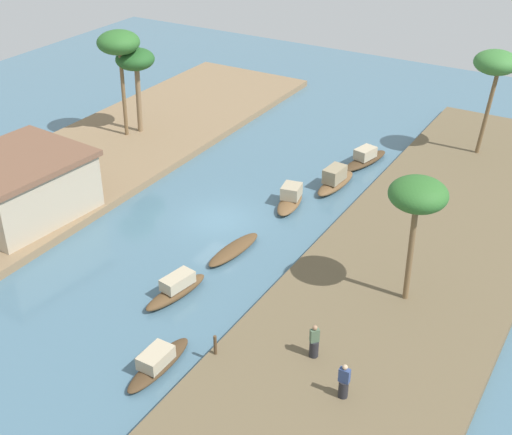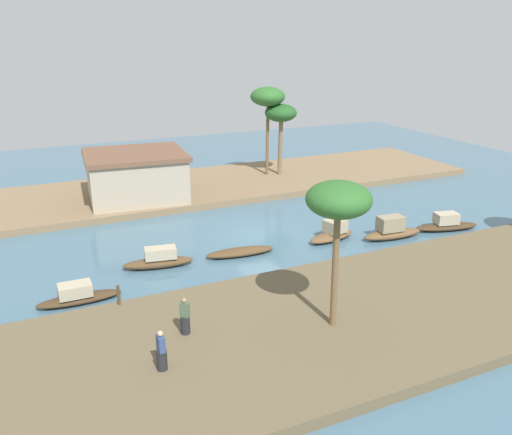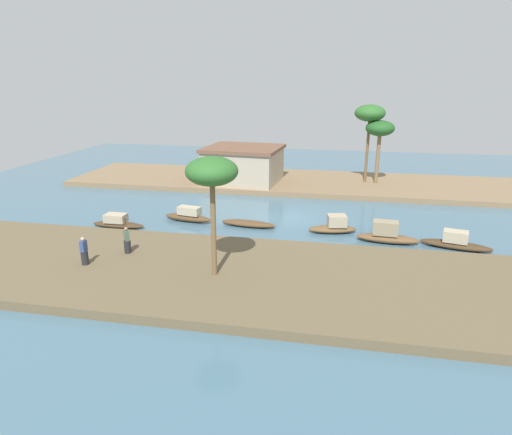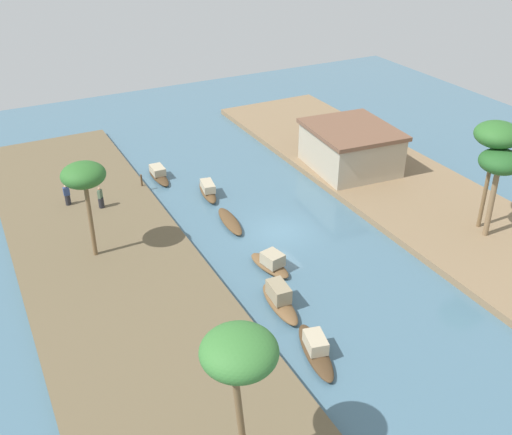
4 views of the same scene
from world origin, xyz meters
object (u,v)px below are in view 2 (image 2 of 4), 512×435
sampan_midstream (159,260)px  riverside_building (136,175)px  sampan_near_left_bank (446,224)px  sampan_open_hull (392,230)px  sampan_with_red_awning (333,233)px  palm_tree_left_near (339,202)px  sampan_upstream_small (78,296)px  palm_tree_right_short (281,115)px  person_by_mooring (161,353)px  person_on_near_bank (185,319)px  palm_tree_right_tall (268,98)px  sampan_with_tall_canopy (240,252)px  mooring_post (118,295)px

sampan_midstream → riverside_building: 11.95m
sampan_near_left_bank → sampan_open_hull: bearing=-170.4°
sampan_open_hull → sampan_with_red_awning: bearing=163.4°
palm_tree_left_near → sampan_near_left_bank: bearing=29.5°
sampan_upstream_small → sampan_near_left_bank: bearing=1.1°
sampan_near_left_bank → palm_tree_right_short: 16.82m
person_by_mooring → sampan_near_left_bank: bearing=108.5°
sampan_with_red_awning → person_on_near_bank: bearing=-159.2°
palm_tree_right_tall → sampan_open_hull: bearing=-86.9°
sampan_midstream → person_by_mooring: (-2.46, -9.72, 0.69)m
person_on_near_bank → palm_tree_right_tall: 26.53m
sampan_near_left_bank → sampan_midstream: (-18.20, 2.02, 0.04)m
sampan_upstream_small → riverside_building: (6.02, 14.05, 1.81)m
person_by_mooring → riverside_building: (4.01, 21.44, 1.06)m
sampan_with_tall_canopy → palm_tree_left_near: palm_tree_left_near is taller
sampan_upstream_small → mooring_post: 2.46m
sampan_with_tall_canopy → mooring_post: bearing=-147.3°
sampan_with_red_awning → palm_tree_right_short: palm_tree_right_short is taller
sampan_open_hull → sampan_upstream_small: 18.55m
sampan_upstream_small → sampan_with_red_awning: bearing=7.4°
sampan_open_hull → sampan_upstream_small: (-18.54, -0.58, -0.15)m
palm_tree_left_near → palm_tree_right_short: size_ratio=1.03×
palm_tree_right_tall → person_on_near_bank: bearing=-123.2°
sampan_upstream_small → person_by_mooring: person_by_mooring is taller
sampan_with_red_awning → sampan_midstream: sampan_with_red_awning is taller
sampan_near_left_bank → palm_tree_right_short: (-3.99, 15.51, 5.15)m
sampan_open_hull → sampan_with_red_awning: (-3.41, 1.31, -0.06)m
sampan_upstream_small → palm_tree_right_short: palm_tree_right_short is taller
person_on_near_bank → palm_tree_right_short: palm_tree_right_short is taller
sampan_upstream_small → palm_tree_right_tall: (17.68, 16.26, 6.55)m
sampan_open_hull → palm_tree_left_near: palm_tree_left_near is taller
palm_tree_left_near → riverside_building: 21.84m
riverside_building → mooring_post: bearing=-100.8°
person_on_near_bank → sampan_with_red_awning: bearing=-106.2°
riverside_building → person_on_near_bank: bearing=-92.4°
palm_tree_right_tall → palm_tree_right_short: size_ratio=1.23×
sampan_midstream → mooring_post: bearing=-115.3°
sampan_open_hull → sampan_upstream_small: sampan_open_hull is taller
sampan_upstream_small → palm_tree_right_short: (18.68, 15.82, 5.18)m
person_on_near_bank → sampan_open_hull: bearing=-116.6°
person_by_mooring → riverside_building: size_ratio=0.21×
person_on_near_bank → palm_tree_right_short: (15.17, 21.21, 4.45)m
person_by_mooring → palm_tree_right_tall: 28.96m
sampan_near_left_bank → riverside_building: (-16.65, 13.74, 1.79)m
sampan_open_hull → sampan_with_red_awning: sampan_open_hull is taller
person_by_mooring → palm_tree_right_short: (16.67, 23.21, 4.42)m
sampan_with_red_awning → riverside_building: riverside_building is taller
sampan_midstream → palm_tree_right_short: bearing=53.3°
sampan_open_hull → sampan_with_red_awning: 3.65m
person_by_mooring → sampan_midstream: bearing=163.9°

